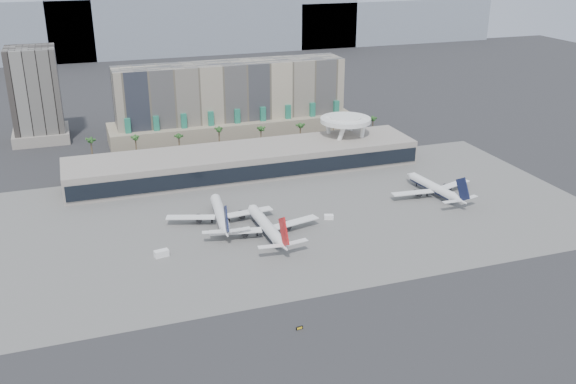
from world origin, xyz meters
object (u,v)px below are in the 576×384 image
object	(u,v)px
airliner_centre	(267,226)
service_vehicle_b	(329,217)
airliner_left	(220,214)
service_vehicle_a	(161,253)
taxiway_sign	(299,328)
airliner_right	(435,188)

from	to	relation	value
airliner_centre	service_vehicle_b	bearing A→B (deg)	10.80
airliner_centre	airliner_left	bearing A→B (deg)	127.46
airliner_centre	service_vehicle_b	world-z (taller)	airliner_centre
service_vehicle_b	service_vehicle_a	bearing A→B (deg)	-151.36
airliner_left	service_vehicle_a	world-z (taller)	airliner_left
service_vehicle_b	taxiway_sign	xyz separation A→B (m)	(-38.34, -70.46, -0.46)
service_vehicle_a	taxiway_sign	distance (m)	67.32
service_vehicle_b	taxiway_sign	size ratio (longest dim) A/B	1.66
airliner_centre	service_vehicle_b	xyz separation A→B (m)	(28.55, 6.34, -3.04)
service_vehicle_b	taxiway_sign	distance (m)	80.22
airliner_left	airliner_right	size ratio (longest dim) A/B	1.05
airliner_right	service_vehicle_b	world-z (taller)	airliner_right
airliner_left	service_vehicle_a	distance (m)	34.83
airliner_right	service_vehicle_a	xyz separation A→B (m)	(-123.79, -19.31, -2.49)
airliner_left	taxiway_sign	bearing A→B (deg)	-80.93
airliner_centre	taxiway_sign	xyz separation A→B (m)	(-9.79, -64.12, -3.50)
service_vehicle_b	taxiway_sign	world-z (taller)	service_vehicle_b
airliner_left	airliner_centre	bearing A→B (deg)	-44.75
airliner_centre	airliner_right	world-z (taller)	airliner_centre
airliner_right	taxiway_sign	bearing A→B (deg)	-146.77
airliner_left	service_vehicle_a	size ratio (longest dim) A/B	8.73
airliner_centre	service_vehicle_a	xyz separation A→B (m)	(-41.11, -4.53, -2.75)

